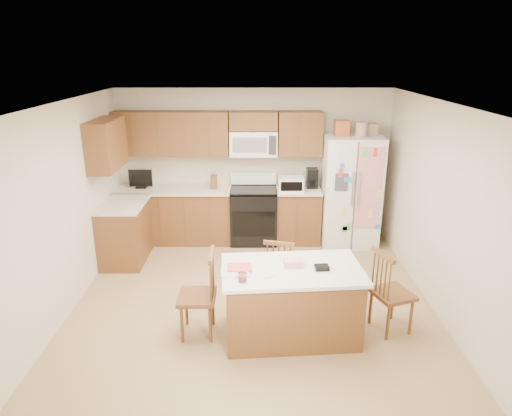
{
  "coord_description": "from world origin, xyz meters",
  "views": [
    {
      "loc": [
        0.04,
        -5.24,
        3.04
      ],
      "look_at": [
        0.04,
        0.35,
        1.13
      ],
      "focal_mm": 32.0,
      "sensor_mm": 36.0,
      "label": 1
    }
  ],
  "objects_px": {
    "stove": "(254,214)",
    "refrigerator": "(350,190)",
    "windsor_chair_back": "(280,273)",
    "windsor_chair_right": "(390,293)",
    "windsor_chair_left": "(199,296)",
    "island": "(291,302)"
  },
  "relations": [
    {
      "from": "stove",
      "to": "refrigerator",
      "type": "distance_m",
      "value": 1.63
    },
    {
      "from": "windsor_chair_back",
      "to": "windsor_chair_right",
      "type": "relative_size",
      "value": 0.92
    },
    {
      "from": "windsor_chair_left",
      "to": "windsor_chair_right",
      "type": "distance_m",
      "value": 2.15
    },
    {
      "from": "island",
      "to": "windsor_chair_right",
      "type": "relative_size",
      "value": 1.6
    },
    {
      "from": "refrigerator",
      "to": "windsor_chair_back",
      "type": "relative_size",
      "value": 2.24
    },
    {
      "from": "windsor_chair_left",
      "to": "island",
      "type": "bearing_deg",
      "value": -1.48
    },
    {
      "from": "windsor_chair_back",
      "to": "windsor_chair_right",
      "type": "height_order",
      "value": "windsor_chair_right"
    },
    {
      "from": "stove",
      "to": "windsor_chair_back",
      "type": "bearing_deg",
      "value": -80.56
    },
    {
      "from": "stove",
      "to": "island",
      "type": "bearing_deg",
      "value": -81.06
    },
    {
      "from": "stove",
      "to": "island",
      "type": "height_order",
      "value": "stove"
    },
    {
      "from": "refrigerator",
      "to": "windsor_chair_back",
      "type": "distance_m",
      "value": 2.4
    },
    {
      "from": "windsor_chair_back",
      "to": "windsor_chair_right",
      "type": "bearing_deg",
      "value": -24.96
    },
    {
      "from": "island",
      "to": "windsor_chair_left",
      "type": "xyz_separation_m",
      "value": [
        -1.02,
        0.03,
        0.05
      ]
    },
    {
      "from": "stove",
      "to": "windsor_chair_back",
      "type": "height_order",
      "value": "stove"
    },
    {
      "from": "island",
      "to": "windsor_chair_left",
      "type": "bearing_deg",
      "value": 178.52
    },
    {
      "from": "windsor_chair_right",
      "to": "windsor_chair_left",
      "type": "bearing_deg",
      "value": -177.98
    },
    {
      "from": "windsor_chair_left",
      "to": "stove",
      "type": "bearing_deg",
      "value": 77.72
    },
    {
      "from": "stove",
      "to": "refrigerator",
      "type": "height_order",
      "value": "refrigerator"
    },
    {
      "from": "windsor_chair_right",
      "to": "refrigerator",
      "type": "bearing_deg",
      "value": 89.68
    },
    {
      "from": "stove",
      "to": "refrigerator",
      "type": "bearing_deg",
      "value": -2.3
    },
    {
      "from": "stove",
      "to": "windsor_chair_left",
      "type": "bearing_deg",
      "value": -102.28
    },
    {
      "from": "stove",
      "to": "windsor_chair_back",
      "type": "relative_size",
      "value": 1.24
    }
  ]
}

